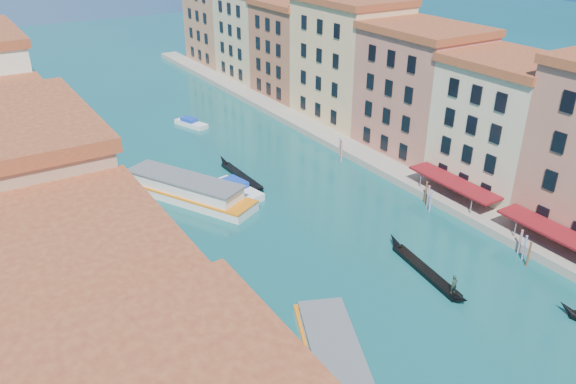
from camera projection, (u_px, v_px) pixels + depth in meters
name	position (u px, v px, depth m)	size (l,w,h in m)	color
right_bank_palazzos	(371.00, 74.00, 89.69)	(12.80, 128.40, 21.00)	#A65A43
quay	(329.00, 138.00, 90.02)	(4.00, 140.00, 1.00)	gray
restaurant_awnings	(572.00, 240.00, 57.11)	(3.20, 44.55, 3.12)	maroon
mooring_poles_right	(502.00, 237.00, 60.80)	(1.44, 54.24, 3.20)	brown
vaporetto_near	(339.00, 374.00, 42.86)	(10.88, 18.20, 2.68)	white
vaporetto_far	(185.00, 189.00, 71.37)	(13.07, 19.52, 2.93)	white
gondola_fore	(426.00, 270.00, 56.77)	(2.83, 13.26, 2.65)	black
gondola_far	(241.00, 175.00, 77.55)	(1.38, 12.91, 1.83)	black
motorboat_mid	(237.00, 188.00, 73.10)	(4.00, 8.27, 1.64)	white
motorboat_far	(191.00, 123.00, 96.27)	(4.06, 6.71, 1.33)	white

